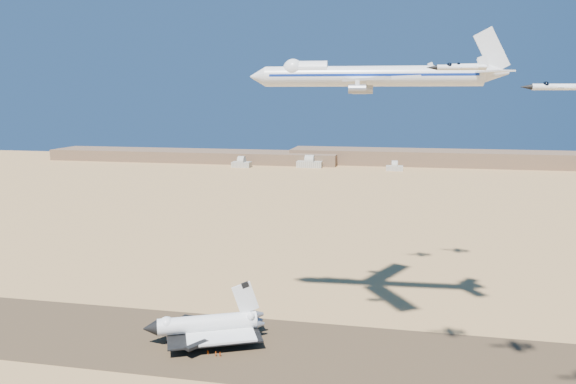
% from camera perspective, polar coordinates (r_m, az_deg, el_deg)
% --- Properties ---
extents(ground, '(1200.00, 1200.00, 0.00)m').
position_cam_1_polar(ground, '(197.40, -3.94, -15.47)').
color(ground, '#AB834C').
rests_on(ground, ground).
extents(runway, '(600.00, 50.00, 0.06)m').
position_cam_1_polar(runway, '(197.39, -3.94, -15.47)').
color(runway, '#4E3A27').
rests_on(runway, ground).
extents(ridgeline, '(960.00, 90.00, 18.00)m').
position_cam_1_polar(ridgeline, '(703.57, 12.92, 3.23)').
color(ridgeline, brown).
rests_on(ridgeline, ground).
extents(hangars, '(200.50, 29.50, 30.00)m').
position_cam_1_polar(hangars, '(664.76, 1.78, 2.87)').
color(hangars, '#BBB8A6').
rests_on(hangars, ground).
extents(shuttle, '(42.01, 35.77, 20.46)m').
position_cam_1_polar(shuttle, '(201.75, -8.28, -13.27)').
color(shuttle, white).
rests_on(shuttle, runway).
extents(carrier_747, '(85.64, 66.38, 21.36)m').
position_cam_1_polar(carrier_747, '(193.67, 7.72, 11.59)').
color(carrier_747, white).
extents(crew_a, '(0.45, 0.66, 1.76)m').
position_cam_1_polar(crew_a, '(191.80, -7.34, -16.01)').
color(crew_a, '#EB530D').
rests_on(crew_a, runway).
extents(crew_b, '(0.86, 0.83, 1.56)m').
position_cam_1_polar(crew_b, '(193.60, -8.13, -15.81)').
color(crew_b, '#EB530D').
rests_on(crew_b, runway).
extents(crew_c, '(1.09, 0.97, 1.68)m').
position_cam_1_polar(crew_c, '(191.63, -6.92, -16.04)').
color(crew_c, '#EB530D').
rests_on(crew_c, runway).
extents(chase_jet_a, '(14.76, 8.17, 3.69)m').
position_cam_1_polar(chase_jet_a, '(144.46, 17.08, 12.02)').
color(chase_jet_a, white).
extents(chase_jet_b, '(15.64, 8.73, 3.92)m').
position_cam_1_polar(chase_jet_b, '(143.03, 25.74, 9.61)').
color(chase_jet_b, white).
extents(chase_jet_d, '(14.07, 7.96, 3.54)m').
position_cam_1_polar(chase_jet_d, '(242.49, 13.07, 12.08)').
color(chase_jet_d, white).
extents(chase_jet_e, '(16.34, 8.77, 4.07)m').
position_cam_1_polar(chase_jet_e, '(255.19, 17.59, 12.17)').
color(chase_jet_e, white).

